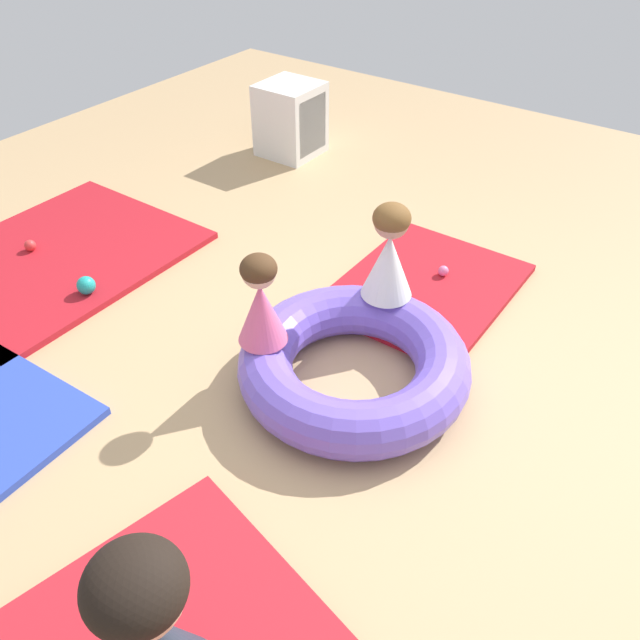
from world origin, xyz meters
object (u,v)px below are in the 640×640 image
object	(u,v)px
play_ball_pink	(443,271)
play_ball_red	(30,245)
child_in_white	(389,252)
storage_cube	(293,120)
inflatable_cushion	(354,364)
child_in_pink	(261,300)
play_ball_teal	(86,285)
adult_seated	(153,640)

from	to	relation	value
play_ball_pink	play_ball_red	world-z (taller)	play_ball_red
child_in_white	storage_cube	xyz separation A→B (m)	(1.56, 1.79, -0.23)
inflatable_cushion	child_in_white	bearing A→B (deg)	11.21
play_ball_pink	storage_cube	bearing A→B (deg)	62.99
child_in_pink	play_ball_teal	size ratio (longest dim) A/B	4.35
inflatable_cushion	storage_cube	size ratio (longest dim) A/B	2.00
play_ball_teal	child_in_white	bearing A→B (deg)	-65.04
play_ball_teal	play_ball_red	size ratio (longest dim) A/B	1.49
inflatable_cushion	child_in_white	xyz separation A→B (m)	(0.42, 0.08, 0.38)
play_ball_pink	play_ball_red	distance (m)	2.56
adult_seated	play_ball_teal	xyz separation A→B (m)	(1.25, 1.95, -0.32)
child_in_pink	storage_cube	distance (m)	2.67
play_ball_teal	play_ball_red	bearing A→B (deg)	82.27
inflatable_cushion	adult_seated	bearing A→B (deg)	-168.05
adult_seated	inflatable_cushion	bearing A→B (deg)	-149.69
child_in_pink	play_ball_teal	bearing A→B (deg)	-28.42
child_in_white	play_ball_red	bearing A→B (deg)	77.82
play_ball_pink	child_in_white	bearing A→B (deg)	176.68
child_in_pink	adult_seated	distance (m)	1.49
child_in_white	play_ball_teal	bearing A→B (deg)	86.83
inflatable_cushion	child_in_pink	xyz separation A→B (m)	(-0.22, 0.37, 0.36)
play_ball_pink	child_in_pink	bearing A→B (deg)	165.80
play_ball_red	storage_cube	world-z (taller)	storage_cube
inflatable_cushion	play_ball_red	xyz separation A→B (m)	(-0.21, 2.28, -0.06)
play_ball_teal	child_in_pink	bearing A→B (deg)	-86.72
play_ball_pink	play_ball_red	bearing A→B (deg)	119.29
storage_cube	play_ball_pink	bearing A→B (deg)	-117.01
child_in_white	play_ball_red	xyz separation A→B (m)	(-0.63, 2.20, -0.44)
play_ball_red	storage_cube	size ratio (longest dim) A/B	0.13
inflatable_cushion	child_in_pink	bearing A→B (deg)	121.11
storage_cube	adult_seated	bearing A→B (deg)	-148.01
child_in_white	play_ball_pink	size ratio (longest dim) A/B	8.18
inflatable_cushion	play_ball_red	size ratio (longest dim) A/B	15.79
play_ball_teal	storage_cube	bearing A→B (deg)	6.17
child_in_pink	adult_seated	bearing A→B (deg)	86.11
child_in_white	adult_seated	size ratio (longest dim) A/B	0.67
play_ball_teal	inflatable_cushion	bearing A→B (deg)	-79.72
play_ball_red	play_ball_teal	bearing A→B (deg)	-97.73
child_in_white	child_in_pink	world-z (taller)	child_in_white
play_ball_teal	storage_cube	xyz separation A→B (m)	(2.27, 0.25, 0.19)
child_in_white	storage_cube	bearing A→B (deg)	20.85
child_in_white	play_ball_red	world-z (taller)	child_in_white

